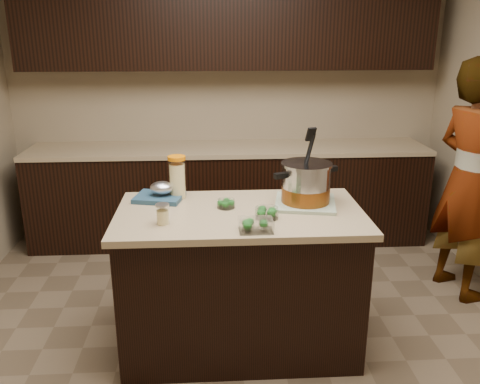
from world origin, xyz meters
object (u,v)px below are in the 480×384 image
object	(u,v)px
island	(240,279)
lemonade_pitcher	(177,179)
stock_pot	(306,185)
person	(469,181)

from	to	relation	value
island	lemonade_pitcher	distance (m)	0.74
stock_pot	person	size ratio (longest dim) A/B	0.25
stock_pot	lemonade_pitcher	world-z (taller)	stock_pot
stock_pot	person	xyz separation A→B (m)	(1.29, 0.50, -0.15)
stock_pot	lemonade_pitcher	size ratio (longest dim) A/B	1.63
island	lemonade_pitcher	xyz separation A→B (m)	(-0.38, 0.27, 0.57)
stock_pot	person	bearing A→B (deg)	-0.34
island	person	world-z (taller)	person
lemonade_pitcher	person	size ratio (longest dim) A/B	0.15
stock_pot	lemonade_pitcher	xyz separation A→B (m)	(-0.78, 0.17, 0.00)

